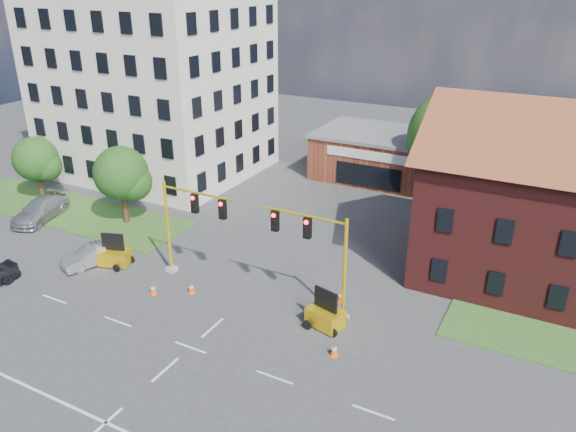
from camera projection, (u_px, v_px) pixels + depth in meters
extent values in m
plane|color=#3A3A3C|center=(190.00, 347.00, 29.08)|extent=(120.00, 120.00, 0.00)
cube|color=#2C541F|center=(67.00, 210.00, 45.75)|extent=(22.00, 6.00, 0.08)
cube|color=beige|center=(153.00, 66.00, 51.50)|extent=(18.00, 15.00, 20.00)
cube|color=maroon|center=(384.00, 157.00, 52.59)|extent=(12.00, 8.00, 4.00)
cube|color=slate|center=(385.00, 134.00, 51.73)|extent=(12.40, 8.40, 0.30)
cube|color=silver|center=(369.00, 156.00, 48.83)|extent=(8.00, 0.10, 0.80)
cube|color=black|center=(368.00, 176.00, 49.59)|extent=(6.00, 0.10, 2.00)
cylinder|color=#331D12|center=(445.00, 177.00, 47.37)|extent=(0.44, 0.44, 4.01)
sphere|color=#143F13|center=(450.00, 135.00, 45.91)|extent=(6.99, 6.99, 6.99)
sphere|color=#143F13|center=(467.00, 147.00, 45.92)|extent=(4.89, 4.89, 4.89)
cylinder|color=#331D12|center=(125.00, 205.00, 43.02)|extent=(0.44, 0.44, 2.88)
sphere|color=#143F13|center=(121.00, 173.00, 41.98)|extent=(4.10, 4.10, 4.10)
sphere|color=#143F13|center=(133.00, 182.00, 42.13)|extent=(2.87, 2.87, 2.87)
cylinder|color=#331D12|center=(40.00, 185.00, 47.80)|extent=(0.44, 0.44, 2.51)
sphere|color=#143F13|center=(36.00, 159.00, 46.89)|extent=(3.74, 3.74, 3.74)
sphere|color=#143F13|center=(46.00, 166.00, 47.04)|extent=(2.62, 2.62, 2.62)
cube|color=gray|center=(172.00, 269.00, 36.46)|extent=(0.60, 0.60, 0.30)
cylinder|color=yellow|center=(168.00, 228.00, 35.28)|extent=(0.20, 0.20, 6.20)
cylinder|color=yellow|center=(197.00, 193.00, 33.09)|extent=(5.00, 0.14, 0.14)
cube|color=black|center=(195.00, 203.00, 33.48)|extent=(0.40, 0.32, 1.20)
cube|color=black|center=(223.00, 209.00, 32.62)|extent=(0.40, 0.32, 1.20)
sphere|color=#FF0C07|center=(192.00, 198.00, 33.17)|extent=(0.24, 0.24, 0.24)
cube|color=gray|center=(342.00, 318.00, 31.30)|extent=(0.60, 0.60, 0.30)
cylinder|color=yellow|center=(345.00, 272.00, 30.13)|extent=(0.20, 0.20, 6.20)
cylinder|color=yellow|center=(303.00, 215.00, 30.09)|extent=(5.00, 0.14, 0.14)
cube|color=black|center=(307.00, 228.00, 30.26)|extent=(0.40, 0.32, 1.20)
cube|color=black|center=(275.00, 221.00, 31.12)|extent=(0.40, 0.32, 1.20)
sphere|color=#FF0C07|center=(306.00, 222.00, 29.95)|extent=(0.24, 0.24, 0.24)
cube|color=yellow|center=(115.00, 257.00, 37.07)|extent=(2.24, 1.84, 0.96)
cube|color=black|center=(113.00, 242.00, 36.62)|extent=(1.45, 0.61, 1.17)
cube|color=yellow|center=(325.00, 317.00, 30.58)|extent=(2.21, 1.75, 0.97)
cube|color=black|center=(326.00, 299.00, 30.13)|extent=(1.49, 0.52, 1.18)
cube|color=#FF550D|center=(154.00, 294.00, 33.90)|extent=(0.38, 0.38, 0.04)
cone|color=#FF550D|center=(153.00, 289.00, 33.77)|extent=(0.40, 0.40, 0.70)
cylinder|color=silver|center=(153.00, 288.00, 33.74)|extent=(0.27, 0.27, 0.09)
cube|color=#FF550D|center=(192.00, 293.00, 34.01)|extent=(0.38, 0.38, 0.04)
cone|color=#FF550D|center=(191.00, 288.00, 33.88)|extent=(0.40, 0.40, 0.70)
cylinder|color=silver|center=(191.00, 287.00, 33.85)|extent=(0.27, 0.27, 0.09)
cube|color=#FF550D|center=(334.00, 355.00, 28.45)|extent=(0.38, 0.38, 0.04)
cone|color=#FF550D|center=(334.00, 350.00, 28.32)|extent=(0.40, 0.40, 0.70)
cylinder|color=silver|center=(334.00, 349.00, 28.29)|extent=(0.27, 0.27, 0.09)
cube|color=#FF550D|center=(341.00, 301.00, 33.14)|extent=(0.38, 0.38, 0.04)
cone|color=#FF550D|center=(341.00, 296.00, 33.01)|extent=(0.40, 0.40, 0.70)
cylinder|color=silver|center=(341.00, 295.00, 32.99)|extent=(0.27, 0.27, 0.09)
imported|color=silver|center=(450.00, 264.00, 35.97)|extent=(5.56, 4.07, 1.40)
imported|color=#9A9BA1|center=(93.00, 255.00, 37.12)|extent=(2.68, 4.26, 1.33)
imported|color=#9A9BA1|center=(40.00, 210.00, 43.88)|extent=(3.61, 5.92, 1.60)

